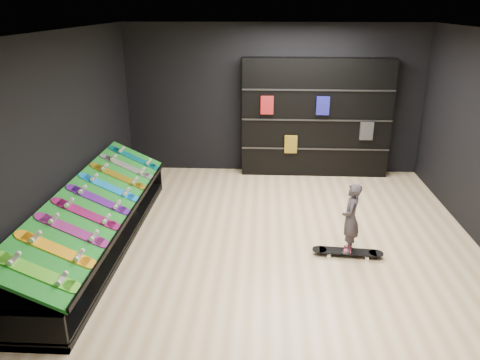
{
  "coord_description": "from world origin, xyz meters",
  "views": [
    {
      "loc": [
        -0.17,
        -5.95,
        3.33
      ],
      "look_at": [
        -0.5,
        0.2,
        1.0
      ],
      "focal_mm": 35.0,
      "sensor_mm": 36.0,
      "label": 1
    }
  ],
  "objects_px": {
    "display_rack": "(98,231)",
    "floor_skateboard": "(347,254)",
    "back_shelving": "(316,118)",
    "child": "(349,231)"
  },
  "relations": [
    {
      "from": "display_rack",
      "to": "floor_skateboard",
      "type": "height_order",
      "value": "display_rack"
    },
    {
      "from": "back_shelving",
      "to": "child",
      "type": "height_order",
      "value": "back_shelving"
    },
    {
      "from": "back_shelving",
      "to": "child",
      "type": "xyz_separation_m",
      "value": [
        0.17,
        -3.43,
        -0.79
      ]
    },
    {
      "from": "display_rack",
      "to": "child",
      "type": "distance_m",
      "value": 3.58
    },
    {
      "from": "display_rack",
      "to": "back_shelving",
      "type": "bearing_deg",
      "value": 44.28
    },
    {
      "from": "back_shelving",
      "to": "floor_skateboard",
      "type": "relative_size",
      "value": 3.0
    },
    {
      "from": "floor_skateboard",
      "to": "display_rack",
      "type": "bearing_deg",
      "value": -177.02
    },
    {
      "from": "child",
      "to": "back_shelving",
      "type": "bearing_deg",
      "value": -163.04
    },
    {
      "from": "display_rack",
      "to": "back_shelving",
      "type": "xyz_separation_m",
      "value": [
        3.4,
        3.32,
        0.93
      ]
    },
    {
      "from": "display_rack",
      "to": "back_shelving",
      "type": "height_order",
      "value": "back_shelving"
    }
  ]
}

